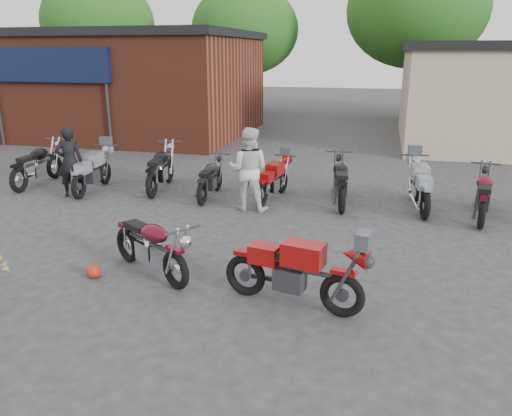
% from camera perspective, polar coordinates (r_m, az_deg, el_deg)
% --- Properties ---
extents(ground, '(90.00, 90.00, 0.00)m').
position_cam_1_polar(ground, '(7.56, -9.06, -9.95)').
color(ground, '#303032').
extents(brick_building, '(12.00, 8.00, 4.00)m').
position_cam_1_polar(brick_building, '(23.36, -16.49, 13.22)').
color(brick_building, maroon).
rests_on(brick_building, ground).
extents(tree_0, '(6.56, 6.56, 8.20)m').
position_cam_1_polar(tree_0, '(32.75, -17.42, 17.86)').
color(tree_0, '#215817').
rests_on(tree_0, ground).
extents(tree_1, '(5.92, 5.92, 7.40)m').
position_cam_1_polar(tree_1, '(29.18, -1.26, 17.96)').
color(tree_1, '#215817').
rests_on(tree_1, ground).
extents(tree_2, '(7.04, 7.04, 8.80)m').
position_cam_1_polar(tree_2, '(28.17, 17.69, 18.63)').
color(tree_2, '#215817').
rests_on(tree_2, ground).
extents(vintage_motorcycle, '(1.99, 1.58, 1.13)m').
position_cam_1_polar(vintage_motorcycle, '(8.08, -11.95, -3.86)').
color(vintage_motorcycle, '#540A19').
rests_on(vintage_motorcycle, ground).
extents(sportbike, '(2.10, 1.05, 1.17)m').
position_cam_1_polar(sportbike, '(6.98, 4.47, -6.87)').
color(sportbike, '#9E0D0D').
rests_on(sportbike, ground).
extents(helmet, '(0.25, 0.25, 0.22)m').
position_cam_1_polar(helmet, '(8.41, -18.08, -6.87)').
color(helmet, red).
rests_on(helmet, ground).
extents(person_dark, '(0.76, 0.71, 1.73)m').
position_cam_1_polar(person_dark, '(13.12, -20.53, 4.99)').
color(person_dark, black).
rests_on(person_dark, ground).
extents(person_light, '(0.93, 0.73, 1.88)m').
position_cam_1_polar(person_light, '(11.15, -0.85, 4.44)').
color(person_light, silver).
rests_on(person_light, ground).
extents(row_bike_0, '(0.77, 2.14, 1.22)m').
position_cam_1_polar(row_bike_0, '(14.62, -23.72, 4.79)').
color(row_bike_0, black).
rests_on(row_bike_0, ground).
extents(row_bike_1, '(0.86, 2.06, 1.16)m').
position_cam_1_polar(row_bike_1, '(13.47, -18.21, 4.28)').
color(row_bike_1, '#9595A3').
rests_on(row_bike_1, ground).
extents(row_bike_2, '(1.02, 2.22, 1.24)m').
position_cam_1_polar(row_bike_2, '(13.14, -10.86, 4.71)').
color(row_bike_2, black).
rests_on(row_bike_2, ground).
extents(row_bike_3, '(0.68, 1.85, 1.06)m').
position_cam_1_polar(row_bike_3, '(12.27, -5.25, 3.61)').
color(row_bike_3, black).
rests_on(row_bike_3, ground).
extents(row_bike_4, '(0.89, 1.89, 1.05)m').
position_cam_1_polar(row_bike_4, '(12.07, 1.98, 3.43)').
color(row_bike_4, '#A60E0D').
rests_on(row_bike_4, ground).
extents(row_bike_5, '(0.98, 2.16, 1.21)m').
position_cam_1_polar(row_bike_5, '(11.85, 9.62, 3.30)').
color(row_bike_5, black).
rests_on(row_bike_5, ground).
extents(row_bike_6, '(0.92, 2.13, 1.20)m').
position_cam_1_polar(row_bike_6, '(11.89, 18.21, 2.70)').
color(row_bike_6, '#9398A1').
rests_on(row_bike_6, ground).
extents(row_bike_7, '(0.97, 2.08, 1.16)m').
position_cam_1_polar(row_bike_7, '(11.70, 24.56, 1.65)').
color(row_bike_7, '#560A1A').
rests_on(row_bike_7, ground).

